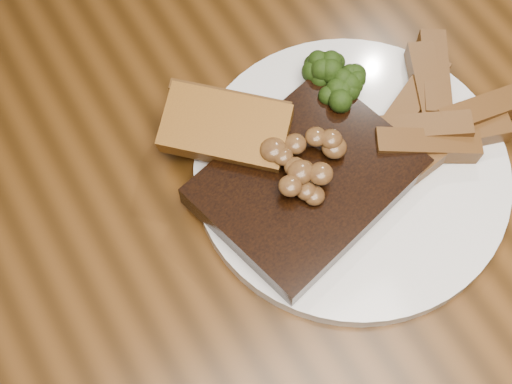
# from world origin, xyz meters

# --- Properties ---
(ground) EXTENTS (4.50, 4.50, 0.00)m
(ground) POSITION_xyz_m (0.00, 0.00, 0.00)
(ground) COLOR #36180C
(ground) RESTS_ON ground
(dining_table) EXTENTS (1.60, 0.90, 0.75)m
(dining_table) POSITION_xyz_m (0.00, 0.00, 0.66)
(dining_table) COLOR #492A0E
(dining_table) RESTS_ON ground
(plate) EXTENTS (0.35, 0.35, 0.01)m
(plate) POSITION_xyz_m (0.08, -0.01, 0.76)
(plate) COLOR white
(plate) RESTS_ON dining_table
(steak) EXTENTS (0.21, 0.18, 0.03)m
(steak) POSITION_xyz_m (0.04, -0.00, 0.78)
(steak) COLOR black
(steak) RESTS_ON plate
(steak_bone) EXTENTS (0.14, 0.05, 0.02)m
(steak_bone) POSITION_xyz_m (0.04, -0.06, 0.77)
(steak_bone) COLOR beige
(steak_bone) RESTS_ON plate
(mushroom_pile) EXTENTS (0.07, 0.07, 0.03)m
(mushroom_pile) POSITION_xyz_m (0.04, 0.00, 0.80)
(mushroom_pile) COLOR brown
(mushroom_pile) RESTS_ON steak
(garlic_bread) EXTENTS (0.12, 0.12, 0.02)m
(garlic_bread) POSITION_xyz_m (-0.00, 0.07, 0.77)
(garlic_bread) COLOR #90611A
(garlic_bread) RESTS_ON plate
(potato_wedges) EXTENTS (0.12, 0.12, 0.02)m
(potato_wedges) POSITION_xyz_m (0.16, -0.02, 0.77)
(potato_wedges) COLOR brown
(potato_wedges) RESTS_ON plate
(broccoli_cluster) EXTENTS (0.06, 0.06, 0.04)m
(broccoli_cluster) POSITION_xyz_m (0.12, 0.06, 0.78)
(broccoli_cluster) COLOR #1C330B
(broccoli_cluster) RESTS_ON plate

